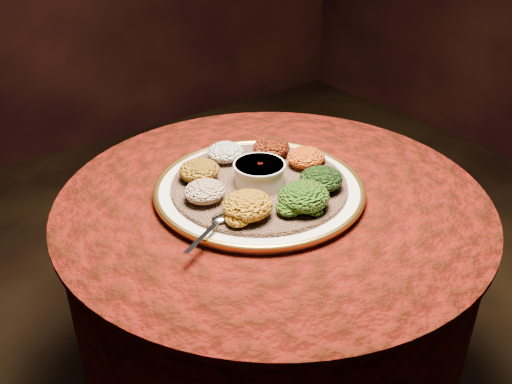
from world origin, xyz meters
TOP-DOWN VIEW (x-y plane):
  - table at (0.00, 0.00)m, footprint 0.96×0.96m
  - platter at (-0.02, 0.03)m, footprint 0.58×0.58m
  - injera at (-0.02, 0.03)m, footprint 0.42×0.42m
  - stew_bowl at (-0.02, 0.03)m, footprint 0.11×0.11m
  - spoon at (-0.17, -0.05)m, footprint 0.14×0.08m
  - portion_ayib at (-0.02, 0.16)m, footprint 0.09×0.08m
  - portion_kitfo at (0.09, 0.12)m, footprint 0.09×0.09m
  - portion_tikil at (0.12, 0.03)m, footprint 0.09×0.08m
  - portion_gomen at (0.08, -0.07)m, footprint 0.10×0.09m
  - portion_mixveg at (-0.00, -0.11)m, footprint 0.11×0.10m
  - portion_kik at (-0.12, -0.06)m, footprint 0.10×0.10m
  - portion_timatim at (-0.15, 0.04)m, footprint 0.09×0.08m
  - portion_shiro at (-0.11, 0.12)m, footprint 0.09×0.09m

SIDE VIEW (x-z plane):
  - table at x=0.00m, z-range 0.19..0.92m
  - platter at x=-0.02m, z-range 0.73..0.76m
  - injera at x=-0.02m, z-range 0.75..0.76m
  - spoon at x=-0.17m, z-range 0.76..0.77m
  - portion_ayib at x=-0.02m, z-range 0.76..0.80m
  - portion_tikil at x=0.12m, z-range 0.76..0.80m
  - portion_timatim at x=-0.15m, z-range 0.76..0.80m
  - portion_kitfo at x=0.09m, z-range 0.76..0.81m
  - portion_shiro at x=-0.11m, z-range 0.76..0.81m
  - portion_gomen at x=0.08m, z-range 0.76..0.81m
  - portion_kik at x=-0.12m, z-range 0.76..0.81m
  - portion_mixveg at x=0.00m, z-range 0.76..0.81m
  - stew_bowl at x=-0.02m, z-range 0.77..0.81m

